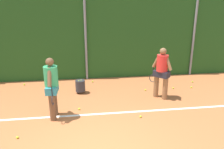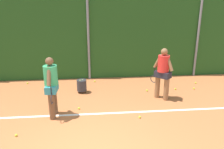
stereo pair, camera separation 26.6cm
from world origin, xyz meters
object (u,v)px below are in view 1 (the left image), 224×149
player_midcourt (162,71)px  ball_hopper (80,86)px  tennis_ball_10 (93,82)px  player_foreground_near (52,85)px  tennis_ball_2 (141,117)px  tennis_ball_6 (79,109)px  tennis_ball_0 (191,87)px  tennis_ball_4 (145,90)px  tennis_ball_8 (17,137)px  tennis_ball_13 (192,82)px  tennis_ball_1 (24,84)px  tennis_ball_9 (156,84)px  tennis_ball_12 (173,88)px

player_midcourt → ball_hopper: size_ratio=3.53×
ball_hopper → tennis_ball_10: (0.51, 1.12, -0.26)m
player_foreground_near → ball_hopper: (0.78, 1.78, -0.73)m
tennis_ball_2 → tennis_ball_6: (-1.82, 0.75, 0.00)m
player_midcourt → tennis_ball_0: 1.98m
tennis_ball_0 → tennis_ball_4: (-1.89, -0.03, 0.00)m
tennis_ball_6 → tennis_ball_8: bearing=-137.9°
ball_hopper → tennis_ball_13: size_ratio=7.78×
tennis_ball_10 → tennis_ball_4: bearing=-32.1°
tennis_ball_4 → tennis_ball_10: 2.33m
player_foreground_near → tennis_ball_1: player_foreground_near is taller
ball_hopper → tennis_ball_9: bearing=8.9°
tennis_ball_1 → tennis_ball_13: same height
tennis_ball_2 → tennis_ball_8: (-3.35, -0.63, 0.00)m
tennis_ball_6 → tennis_ball_4: bearing=26.8°
ball_hopper → tennis_ball_8: ball_hopper is taller
tennis_ball_8 → tennis_ball_6: bearing=42.1°
tennis_ball_8 → tennis_ball_9: size_ratio=1.00×
tennis_ball_2 → tennis_ball_10: same height
ball_hopper → tennis_ball_2: 2.80m
tennis_ball_6 → tennis_ball_13: size_ratio=1.00×
tennis_ball_4 → tennis_ball_12: same height
tennis_ball_0 → player_foreground_near: bearing=-161.9°
tennis_ball_10 → tennis_ball_13: same height
player_midcourt → tennis_ball_12: size_ratio=27.42×
tennis_ball_6 → tennis_ball_12: size_ratio=1.00×
tennis_ball_8 → tennis_ball_0: bearing=24.4°
tennis_ball_8 → tennis_ball_10: size_ratio=1.00×
player_midcourt → tennis_ball_8: 4.92m
tennis_ball_8 → tennis_ball_13: bearing=27.7°
player_midcourt → tennis_ball_10: player_midcourt is taller
tennis_ball_10 → tennis_ball_9: bearing=-13.6°
tennis_ball_2 → tennis_ball_12: bearing=48.2°
player_midcourt → player_foreground_near: bearing=61.8°
player_midcourt → tennis_ball_9: bearing=-55.9°
tennis_ball_0 → tennis_ball_6: size_ratio=1.00×
tennis_ball_0 → player_midcourt: bearing=-154.8°
tennis_ball_8 → tennis_ball_13: size_ratio=1.00×
ball_hopper → tennis_ball_9: ball_hopper is taller
tennis_ball_12 → ball_hopper: bearing=178.9°
tennis_ball_0 → tennis_ball_8: bearing=-155.6°
player_midcourt → tennis_ball_9: (0.30, 1.31, -0.98)m
tennis_ball_12 → player_foreground_near: bearing=-158.8°
player_foreground_near → tennis_ball_13: player_foreground_near is taller
tennis_ball_1 → tennis_ball_8: same height
player_foreground_near → player_midcourt: size_ratio=1.00×
tennis_ball_1 → tennis_ball_4: same height
tennis_ball_12 → tennis_ball_1: bearing=168.5°
tennis_ball_9 → tennis_ball_0: bearing=-24.7°
player_midcourt → ball_hopper: bearing=30.7°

